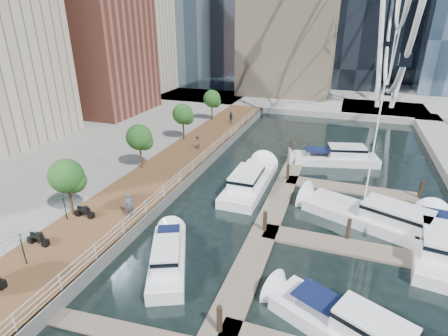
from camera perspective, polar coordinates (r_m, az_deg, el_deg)
ground at (r=22.22m, az=-6.57°, el=-19.69°), size 520.00×520.00×0.00m
boardwalk at (r=36.86m, az=-9.19°, el=-0.58°), size 6.00×60.00×1.00m
seawall at (r=35.61m, az=-4.92°, el=-1.23°), size 0.25×60.00×1.00m
land_far at (r=117.67m, az=16.12°, el=14.91°), size 200.00×114.00×1.00m
pier at (r=68.37m, az=24.58°, el=8.57°), size 14.00×12.00×1.00m
railing at (r=35.24m, az=-5.13°, el=0.32°), size 0.10×60.00×1.05m
floating_docks at (r=28.46m, az=17.47°, el=-8.91°), size 16.00×34.00×2.60m
midrise_condos at (r=58.42m, az=-27.05°, el=19.01°), size 19.00×67.00×28.00m
street_trees at (r=35.94m, az=-13.70°, el=4.89°), size 2.60×42.60×4.60m
cafe_tables at (r=25.85m, az=-30.66°, el=-12.53°), size 2.50×13.70×0.74m
pedestrian_near at (r=27.76m, az=-15.17°, el=-5.92°), size 0.84×0.84×1.97m
pedestrian_mid at (r=41.50m, az=-4.40°, el=4.23°), size 0.69×0.83×1.55m
pedestrian_far at (r=52.09m, az=1.17°, el=8.28°), size 1.09×0.95×1.77m
moored_yachts at (r=29.94m, az=19.77°, el=-8.67°), size 22.18×35.37×11.50m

